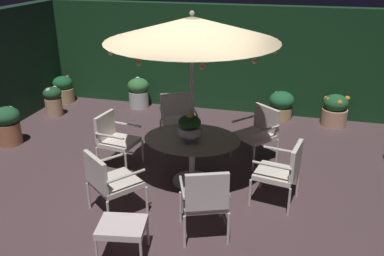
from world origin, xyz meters
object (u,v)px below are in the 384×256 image
at_px(centerpiece_planter, 190,126).
at_px(patio_chair_north, 283,169).
at_px(patio_chair_east, 178,116).
at_px(potted_plant_front_corner, 335,110).
at_px(patio_chair_southeast, 114,137).
at_px(potted_plant_left_far, 8,124).
at_px(potted_plant_back_left, 63,89).
at_px(potted_plant_back_center, 281,104).
at_px(patio_chair_northeast, 259,130).
at_px(patio_chair_south, 109,179).
at_px(patio_chair_southwest, 205,198).
at_px(patio_dining_table, 192,147).
at_px(potted_plant_right_far, 53,100).
at_px(patio_umbrella, 192,29).
at_px(potted_plant_left_near, 138,92).
at_px(ottoman_footrest, 122,228).

xyz_separation_m(centerpiece_planter, patio_chair_north, (1.37, -0.14, -0.45)).
height_order(patio_chair_east, potted_plant_front_corner, patio_chair_east).
relative_size(patio_chair_southeast, potted_plant_front_corner, 1.36).
bearing_deg(potted_plant_left_far, patio_chair_north, -8.81).
distance_m(potted_plant_back_left, potted_plant_back_center, 5.12).
height_order(patio_chair_northeast, potted_plant_back_left, patio_chair_northeast).
relative_size(patio_chair_south, patio_chair_southwest, 0.92).
relative_size(patio_dining_table, patio_chair_southwest, 1.47).
relative_size(patio_dining_table, potted_plant_left_far, 2.02).
bearing_deg(patio_chair_east, potted_plant_right_far, 165.58).
relative_size(patio_umbrella, potted_plant_back_center, 4.36).
bearing_deg(potted_plant_back_center, potted_plant_back_left, -177.96).
xyz_separation_m(centerpiece_planter, patio_chair_southwest, (0.50, -1.18, -0.41)).
bearing_deg(patio_umbrella, potted_plant_back_left, 143.31).
bearing_deg(patio_chair_south, centerpiece_planter, 49.10).
height_order(potted_plant_left_far, potted_plant_left_near, potted_plant_left_far).
distance_m(patio_dining_table, ottoman_footrest, 1.92).
xyz_separation_m(patio_chair_north, patio_chair_south, (-2.23, -0.85, -0.01)).
bearing_deg(centerpiece_planter, patio_chair_east, 113.22).
height_order(patio_chair_northeast, potted_plant_left_near, patio_chair_northeast).
bearing_deg(centerpiece_planter, patio_dining_table, 89.07).
height_order(ottoman_footrest, potted_plant_back_center, potted_plant_back_center).
relative_size(patio_chair_east, patio_chair_southwest, 0.95).
xyz_separation_m(patio_dining_table, potted_plant_left_far, (-3.66, 0.51, -0.20)).
bearing_deg(patio_dining_table, potted_plant_back_center, 69.29).
bearing_deg(centerpiece_planter, patio_chair_north, -5.69).
relative_size(patio_chair_northeast, potted_plant_right_far, 1.41).
height_order(potted_plant_back_left, potted_plant_front_corner, potted_plant_front_corner).
xyz_separation_m(patio_umbrella, potted_plant_right_far, (-3.66, 2.05, -2.01)).
xyz_separation_m(patio_chair_east, patio_chair_southwest, (1.10, -2.57, 0.01)).
bearing_deg(potted_plant_right_far, potted_plant_left_near, 31.07).
bearing_deg(patio_umbrella, potted_plant_left_far, 172.00).
relative_size(potted_plant_left_far, potted_plant_back_left, 1.16).
distance_m(patio_chair_southeast, potted_plant_front_corner, 4.59).
distance_m(centerpiece_planter, potted_plant_back_left, 5.03).
bearing_deg(patio_chair_east, potted_plant_front_corner, 31.12).
relative_size(potted_plant_left_far, potted_plant_right_far, 1.12).
bearing_deg(patio_dining_table, patio_chair_north, -10.93).
height_order(potted_plant_back_left, potted_plant_back_center, potted_plant_back_left).
bearing_deg(patio_chair_southeast, potted_plant_left_far, 172.53).
xyz_separation_m(centerpiece_planter, ottoman_footrest, (-0.35, -1.75, -0.61)).
distance_m(patio_chair_north, potted_plant_left_near, 4.75).
relative_size(patio_chair_north, potted_plant_right_far, 1.44).
bearing_deg(patio_chair_northeast, potted_plant_back_left, 158.88).
height_order(patio_umbrella, potted_plant_back_left, patio_umbrella).
height_order(centerpiece_planter, patio_chair_south, centerpiece_planter).
bearing_deg(potted_plant_left_far, potted_plant_back_left, 96.62).
distance_m(ottoman_footrest, potted_plant_left_far, 4.08).
distance_m(ottoman_footrest, potted_plant_back_center, 5.22).
bearing_deg(patio_chair_north, potted_plant_left_near, 136.19).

